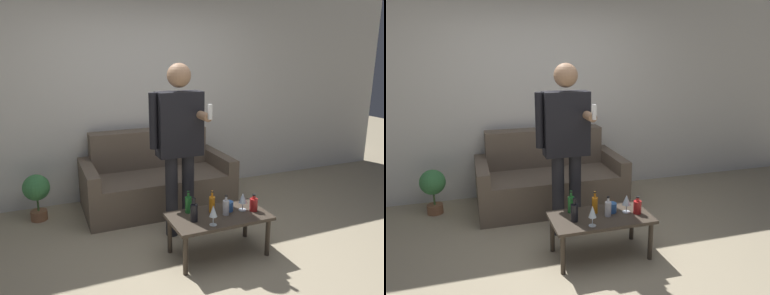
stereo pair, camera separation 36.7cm
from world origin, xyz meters
The scene contains 14 objects.
ground_plane centered at (0.00, 0.00, 0.00)m, with size 16.00×16.00×0.00m, color tan.
wall_back centered at (0.00, 2.00, 1.35)m, with size 8.00×0.06×2.70m.
couch centered at (0.02, 1.53, 0.32)m, with size 1.77×0.92×0.91m.
coffee_table centered at (0.20, 0.15, 0.35)m, with size 0.93×0.50×0.40m.
bottle_orange centered at (0.54, 0.10, 0.46)m, with size 0.08×0.08×0.17m.
bottle_green centered at (0.26, 0.13, 0.47)m, with size 0.06×0.06×0.19m.
bottle_dark centered at (0.17, 0.23, 0.48)m, with size 0.06×0.06×0.21m.
bottle_yellow centered at (-0.04, 0.30, 0.48)m, with size 0.06×0.06×0.21m.
bottle_red centered at (-0.06, 0.11, 0.48)m, with size 0.07×0.07×0.22m.
wine_glass_near centered at (0.06, -0.02, 0.52)m, with size 0.07×0.07×0.18m.
wine_glass_far centered at (0.46, 0.16, 0.51)m, with size 0.08×0.08×0.17m.
cup_on_table centered at (0.32, 0.20, 0.44)m, with size 0.10×0.10×0.09m.
person_standing_front centered at (0.01, 0.68, 1.04)m, with size 0.53×0.45×1.76m.
potted_plant centered at (-1.35, 1.60, 0.35)m, with size 0.29×0.29×0.54m.
Camera 2 is at (-0.93, -2.83, 1.86)m, focal length 35.00 mm.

